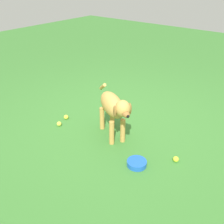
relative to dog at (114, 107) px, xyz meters
name	(u,v)px	position (x,y,z in m)	size (l,w,h in m)	color
ground	(119,125)	(-0.12, 0.28, -0.43)	(14.00, 14.00, 0.00)	#38722D
dog	(114,107)	(0.00, 0.00, 0.00)	(0.85, 0.56, 0.65)	#C69347
tennis_ball_0	(176,159)	(0.86, 0.04, -0.40)	(0.07, 0.07, 0.07)	#CBE130
tennis_ball_1	(59,124)	(-0.76, -0.26, -0.40)	(0.07, 0.07, 0.07)	#C8D341
tennis_ball_2	(66,117)	(-0.82, -0.07, -0.40)	(0.07, 0.07, 0.07)	#D2D137
water_bowl	(137,163)	(0.56, -0.29, -0.40)	(0.22, 0.22, 0.06)	blue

